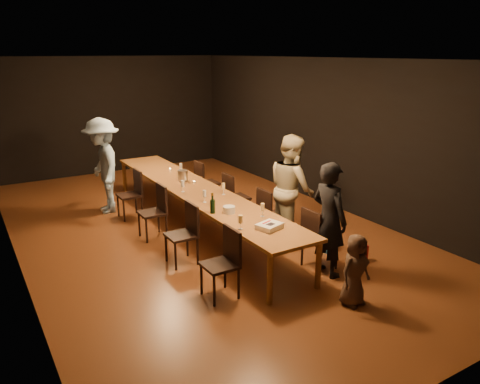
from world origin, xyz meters
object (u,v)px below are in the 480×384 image
chair_right_3 (208,182)px  woman_tan (292,188)px  woman_birthday (329,219)px  plate_stack (229,210)px  chair_right_2 (237,197)px  chair_left_0 (220,264)px  birthday_cake (269,226)px  table (196,192)px  ice_bucket (183,176)px  chair_left_2 (152,212)px  chair_right_0 (320,238)px  chair_left_1 (181,235)px  chair_left_3 (129,195)px  man_blue (103,166)px  child (355,270)px  chair_right_1 (273,215)px  champagne_bottle (213,203)px

chair_right_3 → woman_tan: bearing=6.9°
woman_birthday → plate_stack: bearing=34.5°
chair_right_2 → woman_tan: 1.40m
chair_left_0 → birthday_cake: 0.92m
table → woman_tan: bearing=-48.3°
ice_bucket → woman_birthday: bearing=-76.4°
chair_left_2 → woman_birthday: (1.66, -2.62, 0.37)m
chair_right_0 → plate_stack: chair_right_0 is taller
chair_left_1 → chair_left_3: 2.40m
man_blue → child: man_blue is taller
chair_left_1 → child: 2.63m
man_blue → chair_left_3: bearing=31.8°
chair_left_1 → woman_tan: 2.05m
chair_right_2 → ice_bucket: ice_bucket is taller
table → chair_right_2: size_ratio=6.45×
chair_left_0 → birthday_cake: (0.86, 0.11, 0.32)m
chair_right_0 → woman_birthday: woman_birthday is taller
table → chair_right_1: size_ratio=6.45×
woman_tan → chair_left_2: bearing=71.5°
chair_left_2 → ice_bucket: bearing=-54.9°
chair_right_1 → champagne_bottle: bearing=-85.1°
chair_right_0 → woman_birthday: size_ratio=0.56×
table → chair_left_3: 1.49m
man_blue → plate_stack: bearing=22.3°
chair_right_3 → woman_birthday: woman_birthday is taller
chair_left_3 → man_blue: bearing=26.9°
birthday_cake → chair_left_3: bearing=86.9°
chair_left_1 → woman_birthday: size_ratio=0.56×
woman_birthday → ice_bucket: size_ratio=7.87×
chair_left_3 → woman_tan: bearing=-141.2°
chair_right_2 → woman_tan: woman_tan is taller
chair_left_2 → woman_tan: woman_tan is taller
woman_birthday → chair_left_0: bearing=78.6°
chair_right_0 → man_blue: bearing=-154.5°
chair_right_0 → chair_left_0: 1.70m
chair_right_2 → chair_left_1: 2.08m
chair_left_1 → champagne_bottle: bearing=-101.9°
table → chair_left_2: bearing=180.0°
chair_right_1 → chair_left_2: same height
chair_left_0 → chair_left_2: 2.40m
chair_left_1 → chair_right_1: bearing=-90.0°
plate_stack → chair_right_0: bearing=-44.6°
chair_right_2 → woman_birthday: (-0.04, -2.62, 0.37)m
chair_right_1 → man_blue: size_ratio=0.49×
table → chair_left_0: size_ratio=6.45×
chair_right_1 → woman_tan: (0.30, -0.09, 0.45)m
chair_right_2 → chair_left_0: 2.94m
woman_birthday → man_blue: bearing=20.0°
table → plate_stack: 1.43m
chair_left_1 → man_blue: bearing=5.7°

